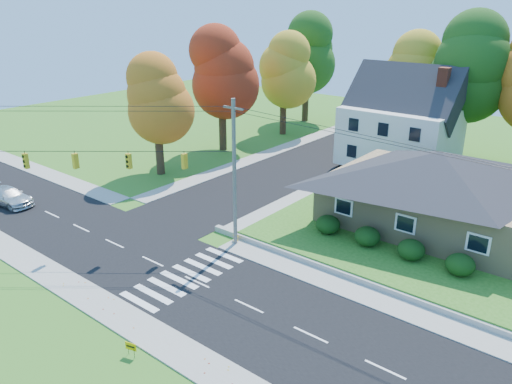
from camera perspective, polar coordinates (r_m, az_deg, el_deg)
ground at (r=30.23m, az=-6.77°, el=-10.20°), size 120.00×120.00×0.00m
road_main at (r=30.22m, az=-6.77°, el=-10.19°), size 90.00×8.00×0.02m
road_cross at (r=53.67m, az=7.08°, el=3.92°), size 8.00×44.00×0.02m
sidewalk_north at (r=33.40m, az=-0.63°, el=-6.76°), size 90.00×2.00×0.08m
sidewalk_south at (r=27.56m, az=-14.39°, el=-14.08°), size 90.00×2.00×0.08m
ranch_house at (r=37.55m, az=19.88°, el=0.53°), size 14.60×10.60×5.40m
colonial_house at (r=50.70m, az=16.31°, el=7.58°), size 10.40×8.40×9.60m
hedge_row at (r=33.13m, az=14.92°, el=-5.63°), size 10.70×1.70×1.27m
traffic_infrastructure at (r=28.91m, az=-5.50°, el=-0.27°), size 38.10×10.66×10.00m
tree_lot_0 at (r=56.30m, az=17.25°, el=12.61°), size 6.72×6.72×12.51m
tree_lot_1 at (r=53.25m, az=23.06°, el=12.90°), size 7.84×7.84×14.60m
tree_west_0 at (r=47.37m, az=-11.38°, el=10.30°), size 6.16×6.16×11.47m
tree_west_1 at (r=54.70m, az=-3.98°, el=13.41°), size 7.28×7.28×13.56m
tree_west_2 at (r=61.84m, az=3.21°, el=13.68°), size 6.72×6.72×12.51m
tree_west_3 at (r=69.39m, az=5.86°, el=15.48°), size 7.84×7.84×14.60m
silver_sedan at (r=45.36m, az=-26.45°, el=-0.46°), size 5.00×2.54×1.39m
white_car at (r=61.05m, az=11.48°, el=6.45°), size 3.10×4.65×1.45m
fire_hydrant at (r=34.63m, az=-2.34°, el=-5.13°), size 0.41×0.33×0.74m
yard_sign at (r=24.98m, az=-14.12°, el=-16.78°), size 0.58×0.20×0.74m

